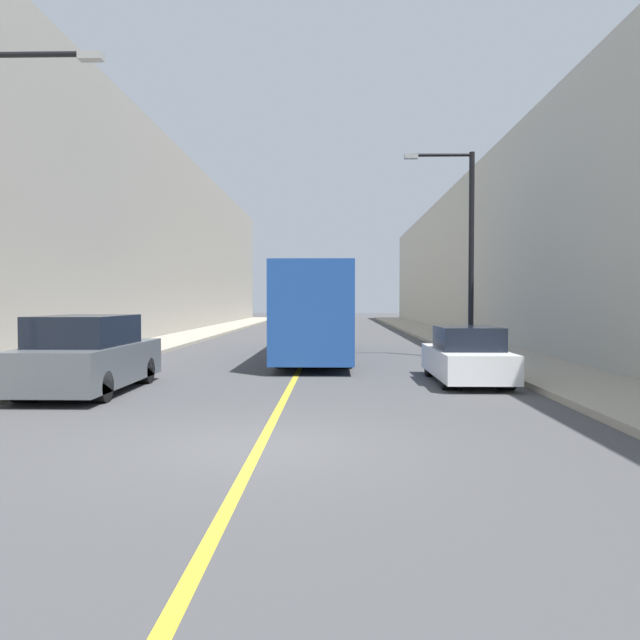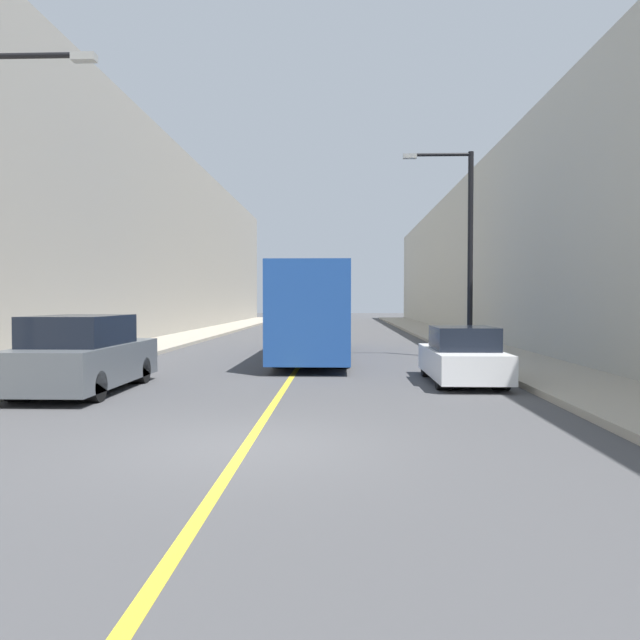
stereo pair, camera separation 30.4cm
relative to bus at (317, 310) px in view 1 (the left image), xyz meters
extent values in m
plane|color=#474749|center=(-0.43, -14.90, -1.80)|extent=(200.00, 200.00, 0.00)
cube|color=#A89E8C|center=(-7.80, 15.10, -1.72)|extent=(2.99, 72.00, 0.16)
cube|color=#A89E8C|center=(6.93, 15.10, -1.72)|extent=(2.99, 72.00, 0.16)
cube|color=gray|center=(-11.29, 15.10, 4.20)|extent=(4.00, 72.00, 11.99)
cube|color=#B7B2A3|center=(10.43, 15.10, 3.06)|extent=(4.00, 72.00, 9.72)
cube|color=gold|center=(-0.43, 15.10, -1.79)|extent=(0.16, 72.00, 0.01)
cube|color=#1E4793|center=(0.00, 0.01, 0.02)|extent=(2.50, 12.93, 3.09)
cube|color=black|center=(0.00, -6.43, 0.57)|extent=(2.13, 0.04, 1.39)
cylinder|color=black|center=(-0.98, -4.00, -1.34)|extent=(0.55, 0.92, 0.92)
cylinder|color=black|center=(0.98, -4.00, -1.34)|extent=(0.55, 0.92, 0.92)
cylinder|color=black|center=(-0.98, 4.01, -1.34)|extent=(0.55, 0.92, 0.92)
cylinder|color=black|center=(0.98, 4.01, -1.34)|extent=(0.55, 0.92, 0.92)
cube|color=#51565B|center=(-5.14, -9.45, -1.13)|extent=(2.02, 4.98, 0.93)
cube|color=black|center=(-5.14, -9.70, -0.32)|extent=(1.77, 2.74, 0.69)
cube|color=black|center=(-5.14, -11.91, -0.97)|extent=(1.71, 0.04, 0.42)
cylinder|color=black|center=(-5.93, -10.99, -1.46)|extent=(0.44, 0.68, 0.68)
cylinder|color=black|center=(-4.35, -10.99, -1.46)|extent=(0.44, 0.68, 0.68)
cylinder|color=black|center=(-5.93, -7.91, -1.46)|extent=(0.44, 0.68, 0.68)
cylinder|color=black|center=(-4.35, -7.91, -1.46)|extent=(0.44, 0.68, 0.68)
cube|color=silver|center=(4.16, -7.53, -1.26)|extent=(1.75, 4.33, 0.70)
cube|color=black|center=(4.16, -7.74, -0.61)|extent=(1.54, 1.95, 0.60)
cube|color=black|center=(4.16, -9.66, -1.14)|extent=(1.49, 0.04, 0.32)
cylinder|color=black|center=(3.48, -8.87, -1.49)|extent=(0.39, 0.62, 0.62)
cylinder|color=black|center=(4.85, -8.87, -1.49)|extent=(0.39, 0.62, 0.62)
cylinder|color=black|center=(3.48, -6.18, -1.49)|extent=(0.39, 0.62, 0.62)
cylinder|color=black|center=(4.85, -6.18, -1.49)|extent=(0.39, 0.62, 0.62)
cylinder|color=black|center=(-5.48, -11.16, 5.47)|extent=(2.24, 0.12, 0.12)
cube|color=#999993|center=(-4.36, -11.16, 5.42)|extent=(0.50, 0.24, 0.16)
cylinder|color=black|center=(5.74, -0.78, 2.11)|extent=(0.20, 0.20, 7.49)
cylinder|color=black|center=(4.62, -0.78, 5.75)|extent=(2.24, 0.12, 0.12)
cube|color=#999993|center=(3.50, -0.78, 5.70)|extent=(0.50, 0.24, 0.16)
camera|label=1|loc=(0.69, -24.06, 0.37)|focal=35.00mm
camera|label=2|loc=(1.00, -24.05, 0.37)|focal=35.00mm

